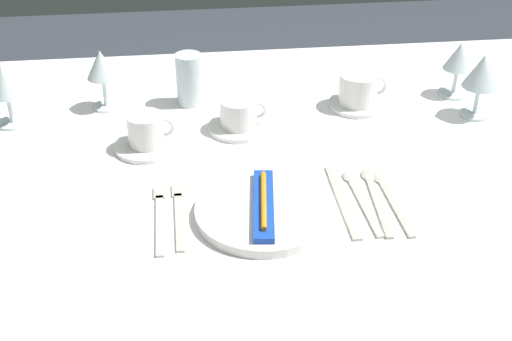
{
  "coord_description": "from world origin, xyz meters",
  "views": [
    {
      "loc": [
        -0.15,
        -1.2,
        1.47
      ],
      "look_at": [
        -0.02,
        -0.09,
        0.76
      ],
      "focal_mm": 48.33,
      "sensor_mm": 36.0,
      "label": 1
    }
  ],
  "objects_px": {
    "dinner_plate": "(264,212)",
    "spoon_soup": "(358,194)",
    "fork_outer": "(179,213)",
    "coffee_cup_left": "(146,130)",
    "drink_tumbler": "(189,82)",
    "spoon_dessert": "(374,193)",
    "spoon_tea": "(389,195)",
    "fork_inner": "(160,216)",
    "wine_glass_left": "(459,60)",
    "wine_glass_centre": "(4,82)",
    "dinner_knife": "(343,202)",
    "wine_glass_far": "(101,67)",
    "coffee_cup_far": "(359,88)",
    "coffee_cup_right": "(239,113)",
    "wine_glass_right": "(482,74)",
    "toothbrush_package": "(264,204)"
  },
  "relations": [
    {
      "from": "fork_outer",
      "to": "coffee_cup_far",
      "type": "relative_size",
      "value": 1.8
    },
    {
      "from": "coffee_cup_far",
      "to": "drink_tumbler",
      "type": "relative_size",
      "value": 0.93
    },
    {
      "from": "wine_glass_far",
      "to": "drink_tumbler",
      "type": "height_order",
      "value": "wine_glass_far"
    },
    {
      "from": "spoon_soup",
      "to": "coffee_cup_right",
      "type": "bearing_deg",
      "value": 125.34
    },
    {
      "from": "dinner_knife",
      "to": "wine_glass_left",
      "type": "distance_m",
      "value": 0.56
    },
    {
      "from": "spoon_dessert",
      "to": "spoon_tea",
      "type": "height_order",
      "value": "same"
    },
    {
      "from": "dinner_plate",
      "to": "wine_glass_left",
      "type": "bearing_deg",
      "value": 40.38
    },
    {
      "from": "spoon_tea",
      "to": "coffee_cup_right",
      "type": "distance_m",
      "value": 0.39
    },
    {
      "from": "wine_glass_centre",
      "to": "fork_inner",
      "type": "bearing_deg",
      "value": -49.9
    },
    {
      "from": "fork_outer",
      "to": "spoon_tea",
      "type": "relative_size",
      "value": 0.97
    },
    {
      "from": "coffee_cup_left",
      "to": "coffee_cup_right",
      "type": "relative_size",
      "value": 0.96
    },
    {
      "from": "spoon_tea",
      "to": "spoon_dessert",
      "type": "bearing_deg",
      "value": 162.7
    },
    {
      "from": "coffee_cup_left",
      "to": "drink_tumbler",
      "type": "bearing_deg",
      "value": 64.39
    },
    {
      "from": "fork_inner",
      "to": "spoon_soup",
      "type": "relative_size",
      "value": 0.97
    },
    {
      "from": "fork_outer",
      "to": "fork_inner",
      "type": "xyz_separation_m",
      "value": [
        -0.03,
        -0.01,
        0.0
      ]
    },
    {
      "from": "coffee_cup_left",
      "to": "drink_tumbler",
      "type": "xyz_separation_m",
      "value": [
        0.09,
        0.2,
        0.01
      ]
    },
    {
      "from": "fork_inner",
      "to": "wine_glass_right",
      "type": "height_order",
      "value": "wine_glass_right"
    },
    {
      "from": "coffee_cup_right",
      "to": "wine_glass_left",
      "type": "xyz_separation_m",
      "value": [
        0.52,
        0.11,
        0.05
      ]
    },
    {
      "from": "spoon_dessert",
      "to": "coffee_cup_right",
      "type": "xyz_separation_m",
      "value": [
        -0.23,
        0.28,
        0.04
      ]
    },
    {
      "from": "fork_outer",
      "to": "coffee_cup_far",
      "type": "distance_m",
      "value": 0.57
    },
    {
      "from": "dinner_knife",
      "to": "spoon_tea",
      "type": "bearing_deg",
      "value": 8.78
    },
    {
      "from": "spoon_soup",
      "to": "wine_glass_left",
      "type": "bearing_deg",
      "value": 50.16
    },
    {
      "from": "fork_outer",
      "to": "spoon_tea",
      "type": "distance_m",
      "value": 0.39
    },
    {
      "from": "dinner_knife",
      "to": "drink_tumbler",
      "type": "relative_size",
      "value": 1.95
    },
    {
      "from": "drink_tumbler",
      "to": "fork_outer",
      "type": "bearing_deg",
      "value": -94.64
    },
    {
      "from": "wine_glass_centre",
      "to": "spoon_soup",
      "type": "bearing_deg",
      "value": -27.27
    },
    {
      "from": "toothbrush_package",
      "to": "drink_tumbler",
      "type": "height_order",
      "value": "drink_tumbler"
    },
    {
      "from": "dinner_knife",
      "to": "wine_glass_centre",
      "type": "distance_m",
      "value": 0.77
    },
    {
      "from": "spoon_dessert",
      "to": "wine_glass_left",
      "type": "bearing_deg",
      "value": 52.93
    },
    {
      "from": "fork_inner",
      "to": "spoon_tea",
      "type": "xyz_separation_m",
      "value": [
        0.43,
        0.02,
        -0.0
      ]
    },
    {
      "from": "fork_inner",
      "to": "spoon_tea",
      "type": "relative_size",
      "value": 1.0
    },
    {
      "from": "fork_outer",
      "to": "drink_tumbler",
      "type": "relative_size",
      "value": 1.68
    },
    {
      "from": "dinner_knife",
      "to": "spoon_tea",
      "type": "distance_m",
      "value": 0.09
    },
    {
      "from": "spoon_dessert",
      "to": "wine_glass_far",
      "type": "distance_m",
      "value": 0.68
    },
    {
      "from": "coffee_cup_right",
      "to": "wine_glass_right",
      "type": "relative_size",
      "value": 0.7
    },
    {
      "from": "dinner_plate",
      "to": "fork_inner",
      "type": "height_order",
      "value": "dinner_plate"
    },
    {
      "from": "dinner_plate",
      "to": "spoon_soup",
      "type": "bearing_deg",
      "value": 13.25
    },
    {
      "from": "spoon_dessert",
      "to": "coffee_cup_far",
      "type": "relative_size",
      "value": 1.96
    },
    {
      "from": "dinner_plate",
      "to": "dinner_knife",
      "type": "relative_size",
      "value": 1.05
    },
    {
      "from": "spoon_soup",
      "to": "wine_glass_far",
      "type": "height_order",
      "value": "wine_glass_far"
    },
    {
      "from": "toothbrush_package",
      "to": "wine_glass_far",
      "type": "relative_size",
      "value": 1.51
    },
    {
      "from": "fork_inner",
      "to": "wine_glass_left",
      "type": "bearing_deg",
      "value": 30.98
    },
    {
      "from": "spoon_soup",
      "to": "spoon_dessert",
      "type": "bearing_deg",
      "value": -1.51
    },
    {
      "from": "coffee_cup_left",
      "to": "dinner_knife",
      "type": "bearing_deg",
      "value": -33.98
    },
    {
      "from": "fork_outer",
      "to": "spoon_soup",
      "type": "distance_m",
      "value": 0.34
    },
    {
      "from": "spoon_soup",
      "to": "drink_tumbler",
      "type": "height_order",
      "value": "drink_tumbler"
    },
    {
      "from": "wine_glass_far",
      "to": "coffee_cup_far",
      "type": "bearing_deg",
      "value": -5.99
    },
    {
      "from": "coffee_cup_right",
      "to": "wine_glass_left",
      "type": "bearing_deg",
      "value": 12.06
    },
    {
      "from": "dinner_plate",
      "to": "fork_outer",
      "type": "bearing_deg",
      "value": 171.77
    },
    {
      "from": "dinner_plate",
      "to": "fork_inner",
      "type": "distance_m",
      "value": 0.19
    }
  ]
}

